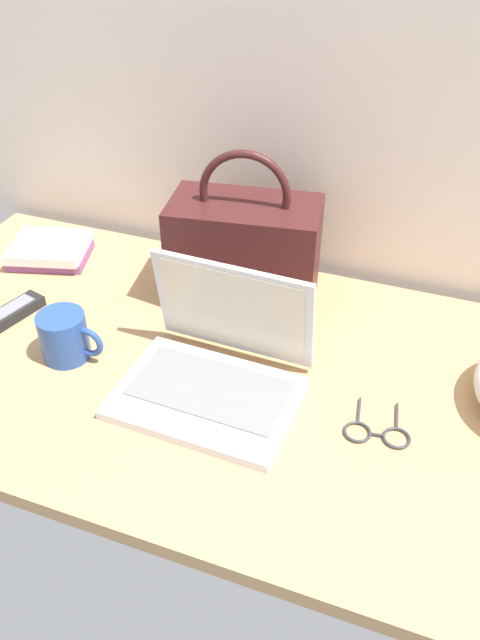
{
  "coord_description": "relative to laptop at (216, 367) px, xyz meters",
  "views": [
    {
      "loc": [
        0.28,
        -0.82,
        0.82
      ],
      "look_at": [
        -0.03,
        0.0,
        0.15
      ],
      "focal_mm": 35.5,
      "sensor_mm": 36.0,
      "label": 1
    }
  ],
  "objects": [
    {
      "name": "handbag",
      "position": [
        -0.05,
        0.28,
        0.07
      ],
      "size": [
        0.32,
        0.2,
        0.33
      ],
      "color": "#3F1919",
      "rests_on": "desk"
    },
    {
      "name": "book_stack",
      "position": [
        -0.53,
        0.27,
        -0.02
      ],
      "size": [
        0.2,
        0.18,
        0.04
      ],
      "color": "#8C4C8C",
      "rests_on": "desk"
    },
    {
      "name": "coffee_mug",
      "position": [
        -0.3,
        -0.02,
        0.0
      ],
      "size": [
        0.13,
        0.09,
        0.09
      ],
      "color": "#26478C",
      "rests_on": "desk"
    },
    {
      "name": "desk",
      "position": [
        0.05,
        0.05,
        -0.06
      ],
      "size": [
        1.6,
        0.76,
        0.03
      ],
      "color": "tan",
      "rests_on": "ground"
    },
    {
      "name": "laptop",
      "position": [
        0.0,
        0.0,
        0.0
      ],
      "size": [
        0.32,
        0.27,
        0.22
      ],
      "color": "silver",
      "rests_on": "desk"
    },
    {
      "name": "eyeglasses",
      "position": [
        0.29,
        -0.02,
        -0.04
      ],
      "size": [
        0.12,
        0.12,
        0.01
      ],
      "color": "#333338",
      "rests_on": "desk"
    },
    {
      "name": "remote_control_near",
      "position": [
        -0.47,
        0.03,
        -0.03
      ],
      "size": [
        0.09,
        0.17,
        0.02
      ],
      "color": "black",
      "rests_on": "desk"
    }
  ]
}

